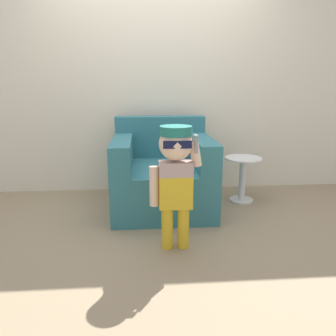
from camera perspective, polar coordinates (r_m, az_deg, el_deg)
ground_plane at (r=3.44m, az=-2.05°, el=-6.84°), size 10.00×10.00×0.00m
wall_back at (r=3.87m, az=-2.66°, el=15.19°), size 10.00×0.05×2.60m
armchair at (r=3.37m, az=-1.02°, el=-1.24°), size 0.98×1.04×0.90m
person_child at (r=2.43m, az=1.29°, el=-0.16°), size 0.39×0.29×0.96m
side_table at (r=3.63m, az=12.85°, el=-1.19°), size 0.39×0.39×0.49m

